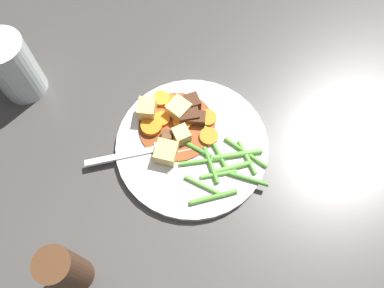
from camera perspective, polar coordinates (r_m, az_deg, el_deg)
ground_plane at (r=0.65m, az=-0.00°, el=-0.53°), size 3.00×3.00×0.00m
dinner_plate at (r=0.64m, az=-0.00°, el=-0.27°), size 0.25×0.25×0.01m
stew_sauce at (r=0.65m, az=-2.16°, el=2.73°), size 0.13×0.13×0.00m
carrot_slice_0 at (r=0.67m, az=-4.53°, el=6.63°), size 0.03×0.03×0.01m
carrot_slice_1 at (r=0.65m, az=-4.43°, el=3.66°), size 0.04×0.04×0.01m
carrot_slice_2 at (r=0.65m, az=-5.96°, el=2.59°), size 0.05×0.05×0.01m
carrot_slice_3 at (r=0.65m, az=2.31°, el=3.82°), size 0.03×0.03×0.01m
carrot_slice_4 at (r=0.64m, az=2.50°, el=1.10°), size 0.04×0.04×0.01m
carrot_slice_5 at (r=0.65m, az=-1.39°, el=3.26°), size 0.04×0.04×0.01m
carrot_slice_6 at (r=0.67m, az=-3.10°, el=6.16°), size 0.03×0.03×0.01m
potato_chunk_0 at (r=0.65m, az=-6.62°, el=5.03°), size 0.04×0.04×0.03m
potato_chunk_1 at (r=0.63m, az=-1.58°, el=1.36°), size 0.03×0.03×0.02m
potato_chunk_2 at (r=0.65m, az=-1.96°, el=5.09°), size 0.04×0.04×0.03m
potato_chunk_3 at (r=0.62m, az=-3.82°, el=-1.23°), size 0.05×0.05×0.03m
meat_chunk_0 at (r=0.65m, az=-0.54°, el=4.52°), size 0.04×0.04×0.02m
meat_chunk_1 at (r=0.65m, az=0.71°, el=3.78°), size 0.04×0.04×0.02m
meat_chunk_2 at (r=0.64m, az=-3.70°, el=1.21°), size 0.02×0.02×0.02m
meat_chunk_3 at (r=0.66m, az=0.04°, el=6.06°), size 0.03×0.03×0.03m
green_bean_0 at (r=0.62m, az=8.29°, el=-5.09°), size 0.06×0.04×0.01m
green_bean_1 at (r=0.63m, az=3.45°, el=-0.49°), size 0.08×0.03×0.01m
green_bean_2 at (r=0.60m, az=3.18°, el=-7.78°), size 0.04×0.07×0.01m
green_bean_3 at (r=0.62m, az=2.89°, el=-3.02°), size 0.06×0.03×0.01m
green_bean_4 at (r=0.62m, az=1.19°, el=-2.58°), size 0.04×0.06×0.01m
green_bean_5 at (r=0.62m, az=5.95°, el=-3.44°), size 0.03×0.06×0.01m
green_bean_6 at (r=0.61m, az=3.59°, el=-4.67°), size 0.03×0.05×0.01m
green_bean_7 at (r=0.63m, az=7.89°, el=-1.24°), size 0.08×0.03×0.01m
green_bean_8 at (r=0.63m, az=6.73°, el=-1.53°), size 0.05×0.07×0.01m
green_bean_9 at (r=0.61m, az=1.84°, el=-6.23°), size 0.07×0.04×0.01m
green_bean_10 at (r=0.63m, az=8.09°, el=-1.96°), size 0.06×0.02×0.01m
green_bean_11 at (r=0.63m, az=0.90°, el=-0.62°), size 0.05×0.03×0.01m
fork at (r=0.63m, az=-7.31°, el=-1.14°), size 0.09×0.17×0.00m
water_glass at (r=0.72m, az=-24.84°, el=10.19°), size 0.08×0.08×0.12m
pepper_mill at (r=0.56m, az=-18.03°, el=-17.23°), size 0.05×0.05×0.12m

